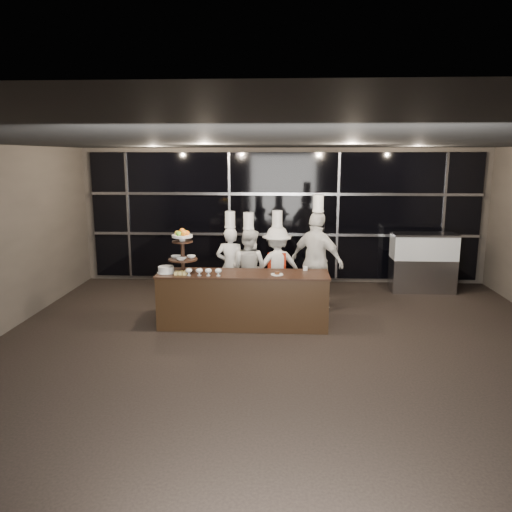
# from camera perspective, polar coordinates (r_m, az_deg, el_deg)

# --- Properties ---
(room) EXTENTS (10.00, 10.00, 10.00)m
(room) POSITION_cam_1_polar(r_m,az_deg,el_deg) (6.28, 3.17, -0.87)
(room) COLOR black
(room) RESTS_ON ground
(window_wall) EXTENTS (8.60, 0.10, 2.80)m
(window_wall) POSITION_cam_1_polar(r_m,az_deg,el_deg) (11.15, 3.14, 4.56)
(window_wall) COLOR black
(window_wall) RESTS_ON ground
(buffet_counter) EXTENTS (2.84, 0.74, 0.92)m
(buffet_counter) POSITION_cam_1_polar(r_m,az_deg,el_deg) (8.38, -1.48, -4.98)
(buffet_counter) COLOR black
(buffet_counter) RESTS_ON ground
(display_stand) EXTENTS (0.48, 0.48, 0.74)m
(display_stand) POSITION_cam_1_polar(r_m,az_deg,el_deg) (8.32, -8.40, 0.95)
(display_stand) COLOR black
(display_stand) RESTS_ON buffet_counter
(compotes) EXTENTS (0.59, 0.11, 0.12)m
(compotes) POSITION_cam_1_polar(r_m,az_deg,el_deg) (8.11, -6.01, -1.69)
(compotes) COLOR silver
(compotes) RESTS_ON buffet_counter
(layer_cake) EXTENTS (0.30, 0.30, 0.11)m
(layer_cake) POSITION_cam_1_polar(r_m,az_deg,el_deg) (8.40, -10.25, -1.55)
(layer_cake) COLOR white
(layer_cake) RESTS_ON buffet_counter
(pastry_squares) EXTENTS (0.20, 0.13, 0.05)m
(pastry_squares) POSITION_cam_1_polar(r_m,az_deg,el_deg) (8.24, -8.60, -1.93)
(pastry_squares) COLOR #FFE07C
(pastry_squares) RESTS_ON buffet_counter
(small_plate) EXTENTS (0.20, 0.20, 0.05)m
(small_plate) POSITION_cam_1_polar(r_m,az_deg,el_deg) (8.14, 2.42, -2.07)
(small_plate) COLOR white
(small_plate) RESTS_ON buffet_counter
(chef_cup) EXTENTS (0.08, 0.08, 0.07)m
(chef_cup) POSITION_cam_1_polar(r_m,az_deg,el_deg) (8.49, 5.65, -1.42)
(chef_cup) COLOR white
(chef_cup) RESTS_ON buffet_counter
(display_case) EXTENTS (1.33, 0.58, 1.24)m
(display_case) POSITION_cam_1_polar(r_m,az_deg,el_deg) (11.06, 18.54, -0.37)
(display_case) COLOR #A5A5AA
(display_case) RESTS_ON ground
(chef_a) EXTENTS (0.58, 0.40, 1.82)m
(chef_a) POSITION_cam_1_polar(r_m,az_deg,el_deg) (9.46, -2.93, -1.04)
(chef_a) COLOR white
(chef_a) RESTS_ON ground
(chef_b) EXTENTS (0.91, 0.83, 1.81)m
(chef_b) POSITION_cam_1_polar(r_m,az_deg,el_deg) (9.31, -0.84, -1.36)
(chef_b) COLOR silver
(chef_b) RESTS_ON ground
(chef_c) EXTENTS (1.10, 0.81, 1.83)m
(chef_c) POSITION_cam_1_polar(r_m,az_deg,el_deg) (9.46, 2.40, -1.14)
(chef_c) COLOR white
(chef_c) RESTS_ON ground
(chef_d) EXTENTS (1.14, 1.01, 2.15)m
(chef_d) POSITION_cam_1_polar(r_m,az_deg,el_deg) (9.15, 6.97, -0.60)
(chef_d) COLOR white
(chef_d) RESTS_ON ground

